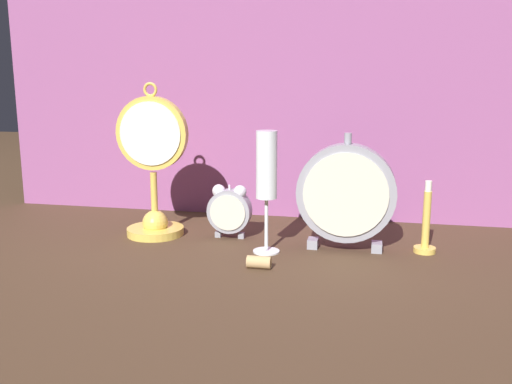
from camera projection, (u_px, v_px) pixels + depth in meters
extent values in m
plane|color=#422D1E|center=(247.00, 257.00, 1.06)|extent=(4.00, 4.00, 0.00)
cube|color=#8E4C7F|center=(278.00, 53.00, 1.29)|extent=(1.35, 0.01, 0.76)
cylinder|color=gold|center=(155.00, 231.00, 1.20)|extent=(0.12, 0.12, 0.02)
sphere|color=gold|center=(155.00, 223.00, 1.20)|extent=(0.05, 0.05, 0.05)
cylinder|color=gold|center=(154.00, 200.00, 1.19)|extent=(0.01, 0.01, 0.12)
cylinder|color=gold|center=(152.00, 133.00, 1.16)|extent=(0.15, 0.02, 0.15)
cylinder|color=silver|center=(150.00, 134.00, 1.15)|extent=(0.13, 0.00, 0.13)
torus|color=gold|center=(150.00, 90.00, 1.15)|extent=(0.03, 0.01, 0.03)
cube|color=gray|center=(218.00, 234.00, 1.19)|extent=(0.01, 0.01, 0.01)
cube|color=gray|center=(241.00, 236.00, 1.18)|extent=(0.01, 0.01, 0.01)
cylinder|color=gray|center=(230.00, 211.00, 1.17)|extent=(0.09, 0.03, 0.09)
cylinder|color=beige|center=(228.00, 213.00, 1.16)|extent=(0.07, 0.00, 0.07)
sphere|color=silver|center=(219.00, 191.00, 1.17)|extent=(0.03, 0.03, 0.03)
sphere|color=silver|center=(240.00, 192.00, 1.16)|extent=(0.03, 0.03, 0.03)
cylinder|color=silver|center=(229.00, 189.00, 1.16)|extent=(0.00, 0.00, 0.02)
cube|color=gray|center=(313.00, 243.00, 1.12)|extent=(0.02, 0.03, 0.02)
cube|color=gray|center=(377.00, 247.00, 1.09)|extent=(0.02, 0.03, 0.02)
cylinder|color=gray|center=(346.00, 193.00, 1.08)|extent=(0.19, 0.04, 0.19)
cylinder|color=beige|center=(346.00, 195.00, 1.06)|extent=(0.16, 0.00, 0.16)
cylinder|color=gray|center=(348.00, 138.00, 1.06)|extent=(0.01, 0.01, 0.02)
cylinder|color=silver|center=(266.00, 250.00, 1.09)|extent=(0.05, 0.05, 0.01)
cylinder|color=silver|center=(266.00, 224.00, 1.08)|extent=(0.01, 0.01, 0.10)
cylinder|color=white|center=(267.00, 165.00, 1.05)|extent=(0.04, 0.04, 0.13)
cylinder|color=#E5D17F|center=(267.00, 177.00, 1.06)|extent=(0.03, 0.03, 0.08)
cylinder|color=gold|center=(424.00, 250.00, 1.09)|extent=(0.04, 0.04, 0.01)
cylinder|color=gold|center=(426.00, 220.00, 1.07)|extent=(0.01, 0.01, 0.11)
cylinder|color=silver|center=(428.00, 186.00, 1.06)|extent=(0.01, 0.01, 0.02)
cylinder|color=tan|center=(259.00, 262.00, 1.00)|extent=(0.04, 0.02, 0.02)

